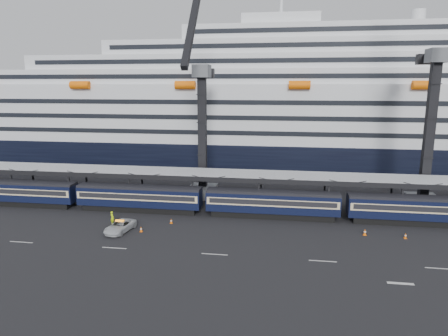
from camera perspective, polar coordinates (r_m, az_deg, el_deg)
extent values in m
plane|color=black|center=(49.83, 15.84, -10.90)|extent=(260.00, 260.00, 0.00)
cube|color=beige|center=(55.44, -26.98, -9.41)|extent=(3.00, 0.15, 0.02)
cube|color=beige|center=(49.65, -15.40, -10.95)|extent=(3.00, 0.15, 0.02)
cube|color=beige|center=(46.31, -1.37, -12.21)|extent=(3.00, 0.15, 0.02)
cube|color=beige|center=(45.95, 13.93, -12.78)|extent=(3.00, 0.15, 0.02)
cube|color=beige|center=(48.65, 28.49, -12.50)|extent=(3.00, 0.15, 0.02)
cube|color=beige|center=(43.68, 23.91, -14.84)|extent=(2.50, 0.40, 0.02)
cube|color=black|center=(71.74, -27.13, -4.39)|extent=(17.48, 2.40, 0.90)
cube|color=black|center=(71.30, -27.26, -3.00)|extent=(19.00, 2.80, 2.70)
cube|color=beige|center=(71.23, -27.28, -2.77)|extent=(18.62, 2.92, 1.05)
cube|color=black|center=(71.22, -27.29, -2.73)|extent=(17.86, 2.98, 0.70)
cube|color=black|center=(70.97, -27.37, -1.83)|extent=(19.00, 2.50, 0.35)
cube|color=black|center=(62.39, -11.93, -5.62)|extent=(17.48, 2.40, 0.90)
cube|color=black|center=(61.88, -12.00, -4.02)|extent=(19.00, 2.80, 2.70)
cube|color=beige|center=(61.80, -12.02, -3.76)|extent=(18.62, 2.92, 1.05)
cube|color=black|center=(61.79, -12.02, -3.71)|extent=(17.86, 2.98, 0.70)
cube|color=black|center=(61.50, -12.06, -2.68)|extent=(19.00, 2.50, 0.35)
cube|color=black|center=(58.63, 6.84, -6.58)|extent=(17.48, 2.40, 0.90)
cube|color=black|center=(58.09, 6.88, -4.89)|extent=(19.00, 2.80, 2.70)
cube|color=beige|center=(58.01, 6.89, -4.61)|extent=(18.62, 2.92, 1.05)
cube|color=black|center=(57.99, 6.89, -4.56)|extent=(17.86, 2.98, 0.70)
cube|color=black|center=(57.68, 6.92, -3.46)|extent=(19.00, 2.50, 0.35)
cube|color=black|center=(61.50, 25.94, -6.84)|extent=(17.48, 2.40, 0.90)
cube|color=black|center=(60.99, 26.09, -5.23)|extent=(19.00, 2.80, 2.70)
cube|color=beige|center=(60.91, 26.12, -4.96)|extent=(18.62, 2.92, 1.05)
cube|color=black|center=(60.89, 26.12, -4.92)|extent=(17.86, 2.98, 0.70)
cube|color=black|center=(60.60, 26.22, -3.87)|extent=(19.00, 2.50, 0.35)
cube|color=#9C9FA4|center=(61.51, 14.55, -1.22)|extent=(130.00, 6.00, 0.25)
cube|color=black|center=(58.67, 14.82, -2.15)|extent=(130.00, 0.25, 0.70)
cube|color=black|center=(64.48, 14.27, -0.88)|extent=(130.00, 0.25, 0.70)
cube|color=black|center=(73.31, -28.02, -2.34)|extent=(0.25, 0.25, 5.40)
cube|color=black|center=(77.73, -25.60, -1.37)|extent=(0.25, 0.25, 5.40)
cube|color=black|center=(67.87, -21.21, -2.78)|extent=(0.25, 0.25, 5.40)
cube|color=black|center=(72.63, -19.05, -1.71)|extent=(0.25, 0.25, 5.40)
cube|color=black|center=(63.55, -13.34, -3.25)|extent=(0.25, 0.25, 5.40)
cube|color=black|center=(68.61, -11.61, -2.06)|extent=(0.25, 0.25, 5.40)
cube|color=black|center=(60.59, -4.50, -3.69)|extent=(0.25, 0.25, 5.40)
cube|color=black|center=(65.88, -3.41, -2.41)|extent=(0.25, 0.25, 5.40)
cube|color=black|center=(59.20, 4.99, -4.08)|extent=(0.25, 0.25, 5.40)
cube|color=black|center=(64.59, 5.31, -2.73)|extent=(0.25, 0.25, 5.40)
cube|color=black|center=(59.47, 14.68, -4.35)|extent=(0.25, 0.25, 5.40)
cube|color=black|center=(64.85, 14.18, -2.99)|extent=(0.25, 0.25, 5.40)
cube|color=black|center=(61.40, 24.02, -4.50)|extent=(0.25, 0.25, 5.40)
cube|color=black|center=(66.61, 22.78, -3.17)|extent=(0.25, 0.25, 5.40)
cube|color=black|center=(93.16, 12.54, 2.04)|extent=(200.00, 28.00, 7.00)
cube|color=silver|center=(92.08, 12.80, 7.87)|extent=(190.00, 26.88, 12.00)
cube|color=silver|center=(91.90, 13.02, 12.54)|extent=(160.00, 24.64, 3.00)
cube|color=black|center=(79.57, 13.69, 12.67)|extent=(153.60, 0.12, 0.90)
cube|color=silver|center=(92.01, 13.11, 14.40)|extent=(124.00, 21.84, 3.00)
cube|color=black|center=(81.08, 13.71, 14.77)|extent=(119.04, 0.12, 0.90)
cube|color=silver|center=(92.21, 13.20, 16.26)|extent=(90.00, 19.04, 3.00)
cube|color=black|center=(82.70, 13.73, 16.79)|extent=(86.40, 0.12, 0.90)
cube|color=silver|center=(92.50, 13.29, 18.11)|extent=(56.00, 16.24, 3.00)
cube|color=black|center=(84.42, 13.75, 18.73)|extent=(53.76, 0.12, 0.90)
cube|color=silver|center=(92.60, 8.12, 19.86)|extent=(16.00, 12.00, 2.50)
cylinder|color=silver|center=(96.41, 25.99, 18.81)|extent=(2.80, 2.80, 3.00)
cylinder|color=#FF6808|center=(87.95, -19.88, 11.09)|extent=(4.00, 1.60, 1.60)
cylinder|color=#FF6808|center=(79.99, -5.56, 11.71)|extent=(4.00, 1.60, 1.60)
cylinder|color=#FF6808|center=(77.65, 10.73, 11.57)|extent=(4.00, 1.60, 1.60)
cylinder|color=#FF6808|center=(81.42, 26.66, 10.54)|extent=(4.00, 1.60, 1.60)
cube|color=#53575C|center=(68.39, -3.01, -3.34)|extent=(4.50, 4.50, 2.00)
cube|color=black|center=(66.48, -3.10, 5.00)|extent=(1.30, 1.30, 18.00)
cube|color=#53575C|center=(66.05, -3.20, 13.65)|extent=(2.60, 3.20, 2.00)
cube|color=black|center=(61.04, -4.46, 20.29)|extent=(0.90, 12.26, 14.37)
cube|color=black|center=(68.52, -2.76, 13.59)|extent=(0.90, 5.04, 0.90)
cube|color=black|center=(70.99, -2.35, 13.37)|extent=(2.20, 1.60, 1.60)
cube|color=#53575C|center=(69.56, 26.43, -4.34)|extent=(4.50, 4.50, 2.00)
cube|color=black|center=(67.57, 27.28, 4.68)|extent=(1.30, 1.30, 20.00)
cube|color=#53575C|center=(67.35, 28.19, 13.98)|extent=(2.60, 3.20, 2.00)
cube|color=black|center=(70.00, 27.42, 13.92)|extent=(0.90, 5.60, 0.90)
cube|color=black|center=(72.66, 26.69, 13.70)|extent=(2.20, 1.60, 1.60)
imported|color=#B8BCC0|center=(54.39, -14.63, -8.07)|extent=(3.20, 5.48, 1.43)
imported|color=#C8ED0C|center=(57.41, -15.68, -6.86)|extent=(0.80, 0.74, 1.83)
cube|color=#FF6808|center=(56.36, -7.54, -7.83)|extent=(0.36, 0.36, 0.04)
cone|color=#FF6808|center=(56.24, -7.55, -7.48)|extent=(0.30, 0.30, 0.68)
cylinder|color=white|center=(56.24, -7.55, -7.48)|extent=(0.26, 0.26, 0.11)
cube|color=#FF6808|center=(53.94, -11.74, -8.89)|extent=(0.37, 0.37, 0.04)
cone|color=#FF6808|center=(53.81, -11.76, -8.52)|extent=(0.31, 0.31, 0.71)
cylinder|color=white|center=(53.81, -11.76, -8.52)|extent=(0.26, 0.26, 0.12)
cube|color=#FF6808|center=(55.56, 24.47, -9.12)|extent=(0.36, 0.36, 0.04)
cone|color=#FF6808|center=(55.44, 24.50, -8.77)|extent=(0.31, 0.31, 0.69)
cylinder|color=white|center=(55.44, 24.50, -8.77)|extent=(0.26, 0.26, 0.11)
cube|color=#FF6808|center=(54.77, 19.45, -9.01)|extent=(0.43, 0.43, 0.05)
cone|color=#FF6808|center=(54.62, 19.48, -8.59)|extent=(0.36, 0.36, 0.81)
cylinder|color=white|center=(54.62, 19.48, -8.59)|extent=(0.30, 0.30, 0.14)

